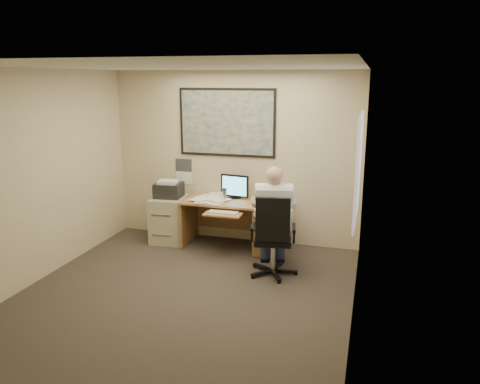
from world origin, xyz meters
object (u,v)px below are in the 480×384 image
(office_chair, at_px, (271,252))
(person, at_px, (274,221))
(desk, at_px, (257,221))
(filing_cabinet, at_px, (170,215))

(office_chair, distance_m, person, 0.41)
(desk, xyz_separation_m, filing_cabinet, (-1.44, -0.02, -0.01))
(person, bearing_deg, office_chair, -108.26)
(desk, height_order, person, person)
(desk, distance_m, person, 1.00)
(desk, bearing_deg, person, -62.26)
(filing_cabinet, height_order, person, person)
(filing_cabinet, distance_m, person, 2.08)
(desk, bearing_deg, filing_cabinet, -179.20)
(filing_cabinet, relative_size, person, 0.68)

